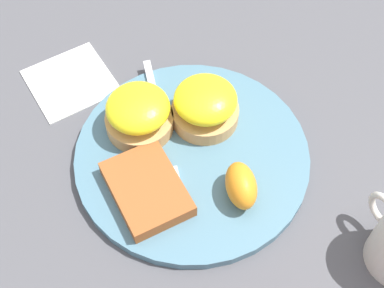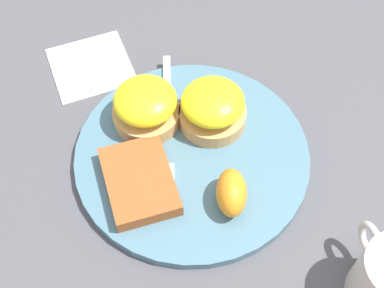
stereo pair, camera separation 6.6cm
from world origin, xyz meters
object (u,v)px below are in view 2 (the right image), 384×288
at_px(sandwich_benedict_right, 146,106).
at_px(fork, 164,131).
at_px(sandwich_benedict_left, 213,108).
at_px(orange_wedge, 231,193).
at_px(hashbrown_patty, 139,181).

relative_size(sandwich_benedict_right, fork, 0.40).
bearing_deg(sandwich_benedict_left, sandwich_benedict_right, 70.02).
xyz_separation_m(sandwich_benedict_right, fork, (-0.03, -0.02, -0.03)).
xyz_separation_m(sandwich_benedict_left, orange_wedge, (-0.12, 0.02, -0.01)).
bearing_deg(fork, sandwich_benedict_right, 30.11).
distance_m(sandwich_benedict_left, fork, 0.07).
height_order(sandwich_benedict_right, orange_wedge, sandwich_benedict_right).
xyz_separation_m(hashbrown_patty, fork, (0.07, -0.05, -0.01)).
height_order(sandwich_benedict_left, orange_wedge, sandwich_benedict_left).
xyz_separation_m(sandwich_benedict_left, hashbrown_patty, (-0.06, 0.12, -0.02)).
xyz_separation_m(sandwich_benedict_right, orange_wedge, (-0.15, -0.06, -0.01)).
bearing_deg(fork, orange_wedge, -159.58).
distance_m(orange_wedge, fork, 0.13).
height_order(sandwich_benedict_left, sandwich_benedict_right, same).
bearing_deg(sandwich_benedict_left, hashbrown_patty, 118.78).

